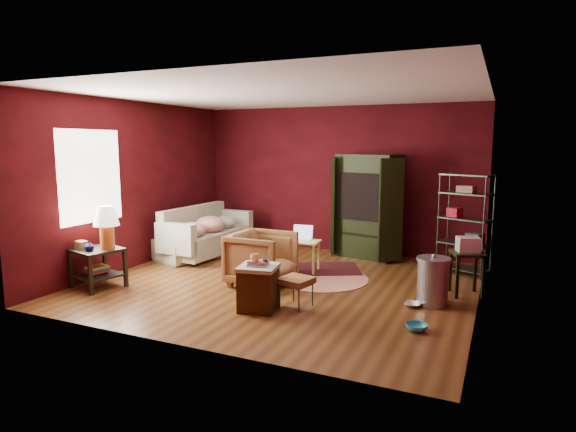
% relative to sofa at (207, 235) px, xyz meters
% --- Properties ---
extents(room, '(5.54, 5.04, 2.84)m').
position_rel_sofa_xyz_m(room, '(2.04, -1.12, 1.02)').
color(room, brown).
rests_on(room, ground).
extents(sofa, '(1.16, 2.04, 0.77)m').
position_rel_sofa_xyz_m(sofa, '(0.00, 0.00, 0.00)').
color(sofa, '#AEB299').
rests_on(sofa, ground).
extents(armchair, '(0.81, 0.86, 0.87)m').
position_rel_sofa_xyz_m(armchair, '(1.82, -1.29, 0.05)').
color(armchair, black).
rests_on(armchair, ground).
extents(pet_bowl_steel, '(0.22, 0.06, 0.22)m').
position_rel_sofa_xyz_m(pet_bowl_steel, '(4.06, -1.38, -0.27)').
color(pet_bowl_steel, '#B5B9BD').
rests_on(pet_bowl_steel, ground).
extents(pet_bowl_turquoise, '(0.25, 0.11, 0.24)m').
position_rel_sofa_xyz_m(pet_bowl_turquoise, '(4.25, -2.18, -0.26)').
color(pet_bowl_turquoise, '#29A1C0').
rests_on(pet_bowl_turquoise, ground).
extents(vase, '(0.18, 0.18, 0.14)m').
position_rel_sofa_xyz_m(vase, '(-0.28, -2.56, 0.26)').
color(vase, '#0D1144').
rests_on(vase, side_table).
extents(mug, '(0.14, 0.13, 0.12)m').
position_rel_sofa_xyz_m(mug, '(2.27, -2.34, 0.32)').
color(mug, '#E8CB71').
rests_on(mug, hamper).
extents(side_table, '(0.74, 0.74, 1.20)m').
position_rel_sofa_xyz_m(side_table, '(-0.22, -2.36, 0.34)').
color(side_table, black).
rests_on(side_table, ground).
extents(sofa_cushions, '(0.89, 2.04, 0.84)m').
position_rel_sofa_xyz_m(sofa_cushions, '(-0.03, -0.03, 0.03)').
color(sofa_cushions, '#AEB299').
rests_on(sofa_cushions, sofa).
extents(hamper, '(0.55, 0.55, 0.66)m').
position_rel_sofa_xyz_m(hamper, '(2.30, -2.30, -0.08)').
color(hamper, '#42280F').
rests_on(hamper, ground).
extents(footstool, '(0.45, 0.45, 0.39)m').
position_rel_sofa_xyz_m(footstool, '(2.69, -2.00, -0.05)').
color(footstool, black).
rests_on(footstool, ground).
extents(rug_round, '(1.61, 1.61, 0.01)m').
position_rel_sofa_xyz_m(rug_round, '(2.53, -0.65, -0.38)').
color(rug_round, beige).
rests_on(rug_round, ground).
extents(rug_oriental, '(1.54, 1.35, 0.01)m').
position_rel_sofa_xyz_m(rug_oriental, '(2.31, -0.14, -0.37)').
color(rug_oriental, '#55161F').
rests_on(rug_oriental, ground).
extents(laptop_desk, '(0.65, 0.54, 0.76)m').
position_rel_sofa_xyz_m(laptop_desk, '(2.07, -0.39, 0.09)').
color(laptop_desk, '#EEFF74').
rests_on(laptop_desk, ground).
extents(tv_armoire, '(1.45, 1.01, 1.90)m').
position_rel_sofa_xyz_m(tv_armoire, '(2.77, 1.10, 0.61)').
color(tv_armoire, black).
rests_on(tv_armoire, ground).
extents(wire_shelving, '(0.86, 0.62, 1.62)m').
position_rel_sofa_xyz_m(wire_shelving, '(4.52, 0.59, 0.51)').
color(wire_shelving, '#353F36').
rests_on(wire_shelving, ground).
extents(small_stand, '(0.53, 0.53, 0.82)m').
position_rel_sofa_xyz_m(small_stand, '(4.65, -0.58, 0.23)').
color(small_stand, black).
rests_on(small_stand, ground).
extents(trash_can, '(0.44, 0.44, 0.68)m').
position_rel_sofa_xyz_m(trash_can, '(4.28, -1.20, -0.06)').
color(trash_can, '#9CA0A3').
rests_on(trash_can, ground).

